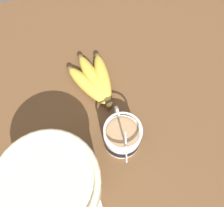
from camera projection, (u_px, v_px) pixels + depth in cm
name	position (u px, v px, depth cm)	size (l,w,h in cm)	color
table	(107.00, 120.00, 74.79)	(106.73, 106.73, 3.09)	brown
coffee_mug	(122.00, 137.00, 66.59)	(15.18, 10.05, 14.12)	white
banana_bunch	(94.00, 80.00, 76.30)	(20.70, 13.57, 4.46)	#4C381E
woven_basket	(53.00, 186.00, 57.16)	(22.89, 22.89, 16.17)	beige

